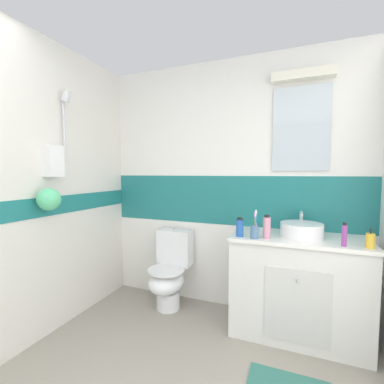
{
  "coord_description": "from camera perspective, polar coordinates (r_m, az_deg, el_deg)",
  "views": [
    {
      "loc": [
        0.63,
        -0.19,
        1.38
      ],
      "look_at": [
        -0.14,
        1.77,
        1.23
      ],
      "focal_mm": 24.4,
      "sensor_mm": 36.0,
      "label": 1
    }
  ],
  "objects": [
    {
      "name": "toilet",
      "position": [
        2.81,
        -4.91,
        -16.99
      ],
      "size": [
        0.37,
        0.5,
        0.79
      ],
      "color": "white",
      "rests_on": "ground_plane"
    },
    {
      "name": "mouthwash_bottle",
      "position": [
        2.23,
        10.41,
        -7.65
      ],
      "size": [
        0.06,
        0.06,
        0.16
      ],
      "color": "#2659B2",
      "rests_on": "vanity_cabinet"
    },
    {
      "name": "wall_back_tiled",
      "position": [
        2.71,
        8.32,
        1.62
      ],
      "size": [
        3.2,
        0.2,
        2.5
      ],
      "color": "white",
      "rests_on": "ground_plane"
    },
    {
      "name": "soap_dispenser",
      "position": [
        2.25,
        34.4,
        -8.75
      ],
      "size": [
        0.06,
        0.06,
        0.14
      ],
      "color": "yellow",
      "rests_on": "vanity_cabinet"
    },
    {
      "name": "shampoo_bottle_tall",
      "position": [
        2.21,
        16.01,
        -7.4
      ],
      "size": [
        0.06,
        0.06,
        0.19
      ],
      "color": "pink",
      "rests_on": "vanity_cabinet"
    },
    {
      "name": "wall_left_shower_alcove",
      "position": [
        2.42,
        -33.35,
        0.43
      ],
      "size": [
        0.3,
        3.48,
        2.5
      ],
      "color": "silver",
      "rests_on": "ground_plane"
    },
    {
      "name": "toothpaste_tube_upright",
      "position": [
        2.2,
        30.33,
        -8.12
      ],
      "size": [
        0.04,
        0.04,
        0.17
      ],
      "color": "#993F99",
      "rests_on": "vanity_cabinet"
    },
    {
      "name": "sink_basin",
      "position": [
        2.37,
        22.81,
        -7.55
      ],
      "size": [
        0.34,
        0.38,
        0.19
      ],
      "color": "white",
      "rests_on": "vanity_cabinet"
    },
    {
      "name": "toothbrush_cup",
      "position": [
        2.2,
        13.52,
        -8.16
      ],
      "size": [
        0.07,
        0.07,
        0.23
      ],
      "color": "#4C7299",
      "rests_on": "vanity_cabinet"
    },
    {
      "name": "vanity_cabinet",
      "position": [
        2.51,
        21.93,
        -18.43
      ],
      "size": [
        1.08,
        0.55,
        0.85
      ],
      "color": "silver",
      "rests_on": "ground_plane"
    }
  ]
}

